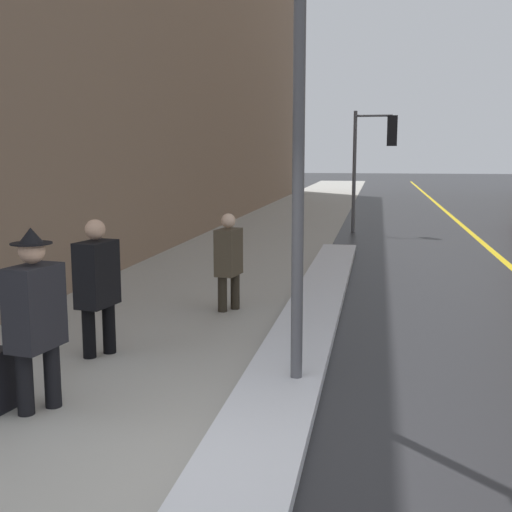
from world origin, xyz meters
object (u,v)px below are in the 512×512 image
Objects in this scene: traffic_light_near at (378,145)px; pedestrian_in_fedora at (35,313)px; lamp_post at (299,77)px; pedestrian_nearside at (97,281)px; pedestrian_in_glasses at (229,257)px.

traffic_light_near is 15.16m from pedestrian_in_fedora.
lamp_post is 3.19× the size of pedestrian_nearside.
pedestrian_in_glasses is at bearing -99.63° from traffic_light_near.
pedestrian_nearside is at bearing -13.14° from pedestrian_in_glasses.
lamp_post reaches higher than traffic_light_near.
traffic_light_near is 2.13× the size of pedestrian_in_fedora.
traffic_light_near is 2.25× the size of pedestrian_nearside.
pedestrian_nearside is at bearing -165.55° from pedestrian_in_fedora.
lamp_post is 3.31m from pedestrian_in_fedora.
pedestrian_nearside is 2.66m from pedestrian_in_glasses.
pedestrian_in_fedora is at bearing -99.67° from traffic_light_near.
lamp_post is 13.74m from traffic_light_near.
lamp_post reaches higher than pedestrian_in_fedora.
pedestrian_in_glasses is (-1.43, 3.08, -2.27)m from lamp_post.
pedestrian_nearside reaches higher than pedestrian_in_glasses.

